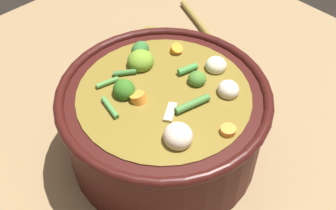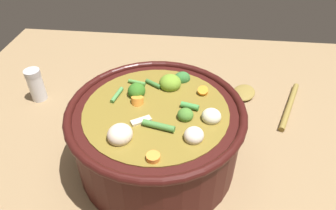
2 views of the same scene
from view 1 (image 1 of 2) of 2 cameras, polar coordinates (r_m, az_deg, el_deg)
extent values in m
plane|color=#8C704C|center=(0.71, -0.50, -6.08)|extent=(1.10, 1.10, 0.00)
cylinder|color=#38110F|center=(0.66, -0.53, -2.59)|extent=(0.30, 0.30, 0.13)
torus|color=#38110F|center=(0.61, -0.58, 1.46)|extent=(0.32, 0.32, 0.02)
cylinder|color=olive|center=(0.65, -0.54, -2.29)|extent=(0.26, 0.26, 0.12)
ellipsoid|color=olive|center=(0.65, -3.76, 6.03)|extent=(0.05, 0.05, 0.03)
ellipsoid|color=#487C2D|center=(0.62, 3.98, 3.57)|extent=(0.03, 0.03, 0.02)
ellipsoid|color=#336C1E|center=(0.61, -6.02, 2.07)|extent=(0.04, 0.04, 0.03)
ellipsoid|color=#336F32|center=(0.68, -3.81, 7.48)|extent=(0.04, 0.04, 0.03)
cylinder|color=orange|center=(0.60, -4.06, 0.83)|extent=(0.03, 0.02, 0.02)
cylinder|color=orange|center=(0.56, 8.19, -3.55)|extent=(0.03, 0.03, 0.01)
cylinder|color=orange|center=(0.68, 1.11, 7.48)|extent=(0.02, 0.02, 0.02)
ellipsoid|color=beige|center=(0.61, 8.24, 2.07)|extent=(0.04, 0.04, 0.03)
ellipsoid|color=beige|center=(0.54, 1.37, -4.28)|extent=(0.06, 0.06, 0.03)
ellipsoid|color=beige|center=(0.65, 6.56, 5.39)|extent=(0.04, 0.04, 0.03)
cylinder|color=#3B7131|center=(0.64, -5.93, 4.42)|extent=(0.03, 0.03, 0.01)
cylinder|color=#47813A|center=(0.59, 3.35, 0.14)|extent=(0.02, 0.06, 0.01)
cylinder|color=#518D3E|center=(0.62, -8.28, 3.06)|extent=(0.02, 0.04, 0.01)
cylinder|color=#438E40|center=(0.64, 2.69, 4.91)|extent=(0.02, 0.03, 0.01)
cylinder|color=#4C8F47|center=(0.59, -7.93, -0.36)|extent=(0.04, 0.02, 0.01)
cube|color=beige|center=(0.58, 0.32, -0.98)|extent=(0.03, 0.04, 0.01)
ellipsoid|color=olive|center=(0.92, -2.06, 9.40)|extent=(0.09, 0.08, 0.01)
cylinder|color=olive|center=(0.96, 4.39, 10.90)|extent=(0.18, 0.08, 0.01)
camera|label=2|loc=(0.38, 59.67, 11.43)|focal=32.66mm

